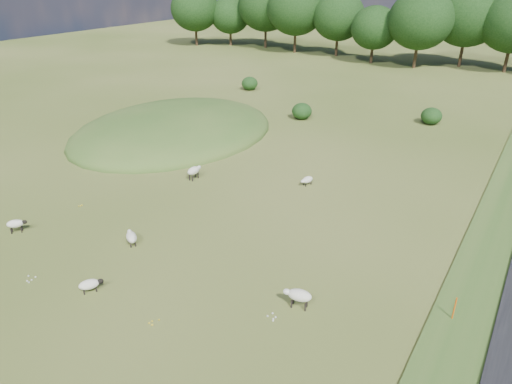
# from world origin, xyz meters

# --- Properties ---
(ground) EXTENTS (160.00, 160.00, 0.00)m
(ground) POSITION_xyz_m (0.00, 20.00, 0.00)
(ground) COLOR #3E531A
(ground) RESTS_ON ground
(mound) EXTENTS (16.00, 20.00, 4.00)m
(mound) POSITION_xyz_m (-12.00, 12.00, 0.00)
(mound) COLOR #33561E
(mound) RESTS_ON ground
(treeline) EXTENTS (96.28, 14.66, 11.70)m
(treeline) POSITION_xyz_m (-1.06, 55.44, 6.57)
(treeline) COLOR black
(treeline) RESTS_ON ground
(shrubs) EXTENTS (23.70, 8.99, 1.58)m
(shrubs) POSITION_xyz_m (-4.24, 25.79, 0.79)
(shrubs) COLOR black
(shrubs) RESTS_ON ground
(marker_post) EXTENTS (0.06, 0.06, 1.20)m
(marker_post) POSITION_xyz_m (14.44, -0.08, 0.60)
(marker_post) COLOR #D8590C
(marker_post) RESTS_ON ground
(sheep_0) EXTENTS (0.70, 1.11, 0.61)m
(sheep_0) POSITION_xyz_m (3.22, 8.49, 0.39)
(sheep_0) COLOR beige
(sheep_0) RESTS_ON ground
(sheep_1) EXTENTS (0.58, 1.28, 0.93)m
(sheep_1) POSITION_xyz_m (-3.85, 5.07, 0.65)
(sheep_1) COLOR beige
(sheep_1) RESTS_ON ground
(sheep_2) EXTENTS (1.33, 0.79, 0.93)m
(sheep_2) POSITION_xyz_m (8.63, -2.84, 0.65)
(sheep_2) COLOR beige
(sheep_2) RESTS_ON ground
(sheep_3) EXTENTS (0.97, 1.03, 0.78)m
(sheep_3) POSITION_xyz_m (-7.53, -5.84, 0.55)
(sheep_3) COLOR beige
(sheep_3) RESTS_ON ground
(sheep_4) EXTENTS (1.22, 0.99, 0.70)m
(sheep_4) POSITION_xyz_m (-1.25, -3.20, 0.44)
(sheep_4) COLOR beige
(sheep_4) RESTS_ON ground
(sheep_5) EXTENTS (0.91, 1.11, 0.64)m
(sheep_5) POSITION_xyz_m (0.17, -7.05, 0.40)
(sheep_5) COLOR beige
(sheep_5) RESTS_ON ground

